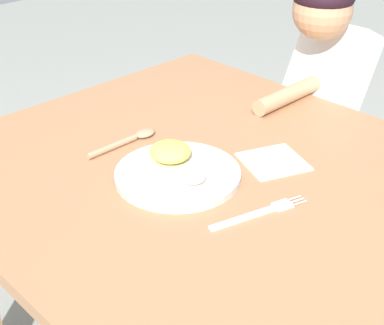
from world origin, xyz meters
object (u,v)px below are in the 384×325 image
at_px(fork, 259,213).
at_px(person, 324,128).
at_px(plate, 177,169).
at_px(spoon, 128,140).

bearing_deg(fork, person, 39.35).
relative_size(plate, person, 0.27).
xyz_separation_m(plate, fork, (0.21, 0.02, -0.01)).
bearing_deg(plate, spoon, 174.19).
height_order(plate, fork, plate).
xyz_separation_m(fork, spoon, (-0.39, 0.00, 0.00)).
relative_size(fork, person, 0.21).
distance_m(spoon, person, 0.67).
height_order(fork, spoon, spoon).
height_order(plate, person, person).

